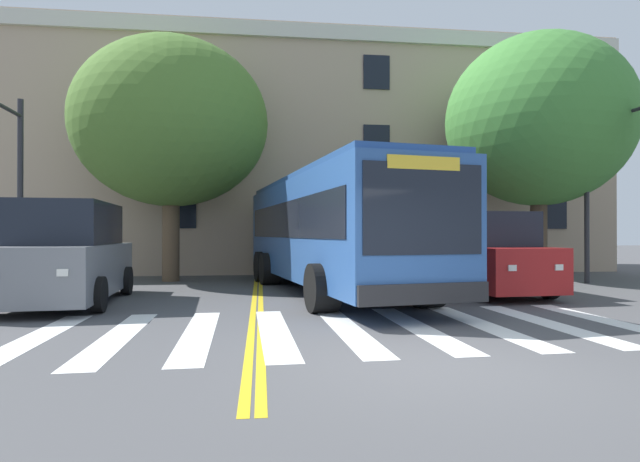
% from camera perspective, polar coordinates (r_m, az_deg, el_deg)
% --- Properties ---
extents(ground_plane, '(120.00, 120.00, 0.00)m').
position_cam_1_polar(ground_plane, '(6.72, 12.54, -14.49)').
color(ground_plane, '#4C4C4F').
extents(crosswalk, '(10.67, 4.71, 0.01)m').
position_cam_1_polar(crosswalk, '(8.76, 3.15, -11.13)').
color(crosswalk, white).
rests_on(crosswalk, ground).
extents(lane_line_yellow_inner, '(0.12, 36.00, 0.01)m').
position_cam_1_polar(lane_line_yellow_inner, '(22.54, -7.21, -4.52)').
color(lane_line_yellow_inner, gold).
rests_on(lane_line_yellow_inner, ground).
extents(lane_line_yellow_outer, '(0.12, 36.00, 0.01)m').
position_cam_1_polar(lane_line_yellow_outer, '(22.54, -6.80, -4.52)').
color(lane_line_yellow_outer, gold).
rests_on(lane_line_yellow_outer, ground).
extents(city_bus, '(4.37, 11.56, 3.26)m').
position_cam_1_polar(city_bus, '(14.13, 0.95, 0.21)').
color(city_bus, '#2D5699').
rests_on(city_bus, ground).
extents(car_grey_near_lane, '(2.57, 5.25, 2.39)m').
position_cam_1_polar(car_grey_near_lane, '(13.17, -26.77, -2.55)').
color(car_grey_near_lane, slate).
rests_on(car_grey_near_lane, ground).
extents(car_red_far_lane, '(2.53, 5.01, 2.22)m').
position_cam_1_polar(car_red_far_lane, '(14.59, 17.95, -2.65)').
color(car_red_far_lane, '#AD1E1E').
rests_on(car_red_far_lane, ground).
extents(car_tan_behind_bus, '(2.55, 4.73, 1.94)m').
position_cam_1_polar(car_tan_behind_bus, '(24.46, -3.13, -2.16)').
color(car_tan_behind_bus, tan).
rests_on(car_tan_behind_bus, ground).
extents(traffic_light_near_corner, '(0.52, 3.05, 5.66)m').
position_cam_1_polar(traffic_light_near_corner, '(18.16, 30.62, 6.59)').
color(traffic_light_near_corner, '#28282D').
rests_on(traffic_light_near_corner, ground).
extents(street_tree_curbside_large, '(9.42, 9.45, 8.63)m').
position_cam_1_polar(street_tree_curbside_large, '(19.68, 23.70, 11.36)').
color(street_tree_curbside_large, '#4C3D2D').
rests_on(street_tree_curbside_large, ground).
extents(street_tree_curbside_small, '(9.50, 9.52, 8.42)m').
position_cam_1_polar(street_tree_curbside_small, '(18.55, -16.65, 11.68)').
color(street_tree_curbside_small, brown).
rests_on(street_tree_curbside_small, ground).
extents(building_facade, '(29.31, 6.72, 10.27)m').
position_cam_1_polar(building_facade, '(23.65, -4.76, 8.16)').
color(building_facade, tan).
rests_on(building_facade, ground).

